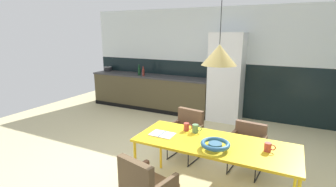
# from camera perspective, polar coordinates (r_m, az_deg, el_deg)

# --- Properties ---
(ground_plane) EXTENTS (8.95, 8.95, 0.00)m
(ground_plane) POSITION_cam_1_polar(r_m,az_deg,el_deg) (4.05, -3.83, -16.54)
(ground_plane) COLOR #C5BA8A
(back_wall_splashback_dark) EXTENTS (6.89, 0.12, 1.31)m
(back_wall_splashback_dark) POSITION_cam_1_polar(r_m,az_deg,el_deg) (6.52, 9.89, 1.24)
(back_wall_splashback_dark) COLOR black
(back_wall_splashback_dark) RESTS_ON ground
(back_wall_panel_upper) EXTENTS (6.89, 0.12, 1.31)m
(back_wall_panel_upper) POSITION_cam_1_polar(r_m,az_deg,el_deg) (6.37, 10.39, 12.83)
(back_wall_panel_upper) COLOR silver
(back_wall_panel_upper) RESTS_ON back_wall_splashback_dark
(kitchen_counter) EXTENTS (3.37, 0.63, 0.92)m
(kitchen_counter) POSITION_cam_1_polar(r_m,az_deg,el_deg) (6.88, -4.14, 0.37)
(kitchen_counter) COLOR #494028
(kitchen_counter) RESTS_ON ground
(refrigerator_column) EXTENTS (0.75, 0.60, 2.04)m
(refrigerator_column) POSITION_cam_1_polar(r_m,az_deg,el_deg) (6.00, 13.03, 3.56)
(refrigerator_column) COLOR silver
(refrigerator_column) RESTS_ON ground
(dining_table) EXTENTS (1.92, 0.77, 0.75)m
(dining_table) POSITION_cam_1_polar(r_m,az_deg,el_deg) (3.15, 10.43, -11.51)
(dining_table) COLOR gold
(dining_table) RESTS_ON ground
(armchair_far_side) EXTENTS (0.53, 0.52, 0.73)m
(armchair_far_side) POSITION_cam_1_polar(r_m,az_deg,el_deg) (3.96, 17.59, -10.17)
(armchair_far_side) COLOR brown
(armchair_far_side) RESTS_ON ground
(armchair_by_stool) EXTENTS (0.55, 0.54, 0.80)m
(armchair_by_stool) POSITION_cam_1_polar(r_m,az_deg,el_deg) (4.18, 4.27, -7.81)
(armchair_by_stool) COLOR brown
(armchair_by_stool) RESTS_ON ground
(armchair_corner_seat) EXTENTS (0.57, 0.56, 0.80)m
(armchair_corner_seat) POSITION_cam_1_polar(r_m,az_deg,el_deg) (2.83, -5.45, -19.44)
(armchair_corner_seat) COLOR brown
(armchair_corner_seat) RESTS_ON ground
(fruit_bowl) EXTENTS (0.33, 0.33, 0.09)m
(fruit_bowl) POSITION_cam_1_polar(r_m,az_deg,el_deg) (2.95, 10.62, -11.25)
(fruit_bowl) COLOR #33607F
(fruit_bowl) RESTS_ON dining_table
(open_book) EXTENTS (0.31, 0.21, 0.02)m
(open_book) POSITION_cam_1_polar(r_m,az_deg,el_deg) (3.29, -1.31, -9.17)
(open_book) COLOR white
(open_book) RESTS_ON dining_table
(mug_wide_latte) EXTENTS (0.12, 0.07, 0.10)m
(mug_wide_latte) POSITION_cam_1_polar(r_m,az_deg,el_deg) (3.41, 4.24, -7.52)
(mug_wide_latte) COLOR #B23D33
(mug_wide_latte) RESTS_ON dining_table
(mug_glass_clear) EXTENTS (0.13, 0.08, 0.11)m
(mug_glass_clear) POSITION_cam_1_polar(r_m,az_deg,el_deg) (3.36, 6.25, -7.86)
(mug_glass_clear) COLOR #5B8456
(mug_glass_clear) RESTS_ON dining_table
(mug_white_ceramic) EXTENTS (0.12, 0.08, 0.10)m
(mug_white_ceramic) POSITION_cam_1_polar(r_m,az_deg,el_deg) (3.05, 21.68, -11.18)
(mug_white_ceramic) COLOR #B23D33
(mug_white_ceramic) RESTS_ON dining_table
(cooking_pot) EXTENTS (0.22, 0.22, 0.15)m
(cooking_pot) POSITION_cam_1_polar(r_m,az_deg,el_deg) (7.73, -13.41, 5.45)
(cooking_pot) COLOR black
(cooking_pot) RESTS_ON kitchen_counter
(bottle_spice_small) EXTENTS (0.06, 0.06, 0.26)m
(bottle_spice_small) POSITION_cam_1_polar(r_m,az_deg,el_deg) (6.68, -5.60, 4.84)
(bottle_spice_small) COLOR maroon
(bottle_spice_small) RESTS_ON kitchen_counter
(bottle_wine_green) EXTENTS (0.07, 0.07, 0.29)m
(bottle_wine_green) POSITION_cam_1_polar(r_m,az_deg,el_deg) (6.80, -6.52, 5.09)
(bottle_wine_green) COLOR #0F3319
(bottle_wine_green) RESTS_ON kitchen_counter
(pendant_lamp_over_table_near) EXTENTS (0.40, 0.40, 0.89)m
(pendant_lamp_over_table_near) POSITION_cam_1_polar(r_m,az_deg,el_deg) (2.89, 11.51, 8.55)
(pendant_lamp_over_table_near) COLOR black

